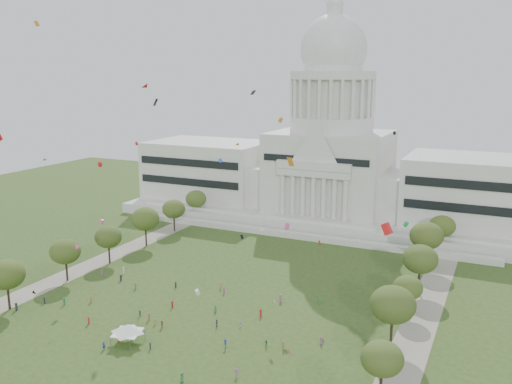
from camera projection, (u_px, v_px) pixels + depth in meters
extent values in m
plane|color=#32471C|center=(168.00, 341.00, 116.66)|extent=(400.00, 400.00, 0.00)
cube|color=beige|center=(330.00, 212.00, 218.01)|extent=(160.00, 60.00, 4.00)
cube|color=beige|center=(301.00, 236.00, 189.02)|extent=(130.00, 3.00, 2.00)
cube|color=beige|center=(309.00, 226.00, 195.78)|extent=(140.00, 3.00, 5.00)
cube|color=beige|center=(209.00, 171.00, 237.18)|extent=(50.00, 34.00, 22.00)
cube|color=beige|center=(479.00, 193.00, 191.56)|extent=(50.00, 34.00, 22.00)
cube|color=beige|center=(266.00, 183.00, 224.43)|extent=(12.00, 26.00, 16.00)
cube|color=beige|center=(397.00, 195.00, 202.04)|extent=(12.00, 26.00, 16.00)
cube|color=beige|center=(330.00, 173.00, 213.74)|extent=(44.00, 38.00, 28.00)
cube|color=beige|center=(314.00, 174.00, 195.36)|extent=(28.00, 3.00, 2.40)
cube|color=black|center=(188.00, 172.00, 221.54)|extent=(46.00, 0.40, 11.00)
cube|color=black|center=(477.00, 198.00, 175.92)|extent=(46.00, 0.40, 11.00)
cylinder|color=beige|center=(331.00, 124.00, 209.63)|extent=(32.00, 32.00, 6.00)
cylinder|color=beige|center=(332.00, 98.00, 207.51)|extent=(28.00, 28.00, 14.00)
cylinder|color=beige|center=(333.00, 75.00, 205.71)|extent=(32.40, 32.40, 3.00)
cylinder|color=beige|center=(333.00, 60.00, 204.54)|extent=(22.00, 22.00, 8.00)
ellipsoid|color=silver|center=(334.00, 50.00, 203.70)|extent=(25.00, 25.00, 26.20)
cylinder|color=beige|center=(335.00, 12.00, 200.84)|extent=(6.00, 6.00, 5.00)
ellipsoid|color=silver|center=(335.00, 4.00, 200.20)|extent=(6.40, 6.40, 5.12)
cube|color=gray|center=(91.00, 265.00, 163.11)|extent=(8.00, 160.00, 0.04)
cube|color=gray|center=(419.00, 326.00, 123.30)|extent=(8.00, 160.00, 0.04)
cylinder|color=black|center=(9.00, 298.00, 131.71)|extent=(0.56, 0.56, 5.75)
ellipsoid|color=#395118|center=(6.00, 275.00, 130.42)|extent=(8.86, 8.86, 7.25)
ellipsoid|color=#384F1B|center=(382.00, 359.00, 94.32)|extent=(7.58, 7.58, 6.20)
cylinder|color=black|center=(67.00, 271.00, 150.08)|extent=(0.56, 0.56, 5.47)
ellipsoid|color=#374C19|center=(65.00, 251.00, 148.85)|extent=(8.42, 8.42, 6.89)
cylinder|color=black|center=(391.00, 334.00, 113.12)|extent=(0.56, 0.56, 6.20)
ellipsoid|color=#334719|center=(393.00, 304.00, 111.73)|extent=(9.55, 9.55, 7.82)
cylinder|color=black|center=(109.00, 255.00, 164.40)|extent=(0.56, 0.56, 5.27)
ellipsoid|color=#304718|center=(108.00, 237.00, 163.22)|extent=(8.12, 8.12, 6.65)
cylinder|color=black|center=(407.00, 307.00, 128.28)|extent=(0.56, 0.56, 4.56)
ellipsoid|color=#3A511B|center=(408.00, 288.00, 127.26)|extent=(7.01, 7.01, 5.74)
cylinder|color=black|center=(146.00, 237.00, 180.70)|extent=(0.56, 0.56, 6.03)
ellipsoid|color=#364E16|center=(145.00, 219.00, 179.34)|extent=(9.29, 9.29, 7.60)
cylinder|color=black|center=(419.00, 282.00, 141.75)|extent=(0.56, 0.56, 5.97)
ellipsoid|color=#33491A|center=(420.00, 259.00, 140.41)|extent=(9.19, 9.19, 7.52)
cylinder|color=black|center=(174.00, 224.00, 197.68)|extent=(0.56, 0.56, 5.41)
ellipsoid|color=#3A4B1B|center=(174.00, 209.00, 196.47)|extent=(8.33, 8.33, 6.81)
cylinder|color=black|center=(425.00, 258.00, 160.07)|extent=(0.56, 0.56, 6.37)
ellipsoid|color=#3B4B1A|center=(427.00, 236.00, 158.64)|extent=(9.82, 9.82, 8.03)
cylinder|color=black|center=(196.00, 213.00, 214.42)|extent=(0.56, 0.56, 5.32)
ellipsoid|color=#37501B|center=(196.00, 199.00, 213.23)|extent=(8.19, 8.19, 6.70)
cylinder|color=black|center=(441.00, 243.00, 175.01)|extent=(0.56, 0.56, 5.47)
ellipsoid|color=#3E5117|center=(442.00, 226.00, 173.79)|extent=(8.42, 8.42, 6.89)
cylinder|color=#4C4C4C|center=(110.00, 341.00, 114.28)|extent=(0.12, 0.12, 2.28)
cylinder|color=#4C4C4C|center=(130.00, 346.00, 112.16)|extent=(0.12, 0.12, 2.28)
cylinder|color=#4C4C4C|center=(126.00, 331.00, 118.80)|extent=(0.12, 0.12, 2.28)
cylinder|color=#4C4C4C|center=(145.00, 335.00, 116.68)|extent=(0.12, 0.12, 2.28)
cube|color=white|center=(127.00, 333.00, 115.22)|extent=(6.67, 6.67, 0.18)
pyramid|color=white|center=(127.00, 328.00, 115.01)|extent=(9.34, 9.34, 1.83)
imported|color=#994C8C|center=(321.00, 341.00, 114.96)|extent=(0.88, 0.98, 1.68)
imported|color=#33723F|center=(266.00, 343.00, 113.83)|extent=(0.89, 0.74, 1.57)
imported|color=navy|center=(225.00, 344.00, 113.32)|extent=(1.31, 1.40, 1.97)
imported|color=#4C4C51|center=(217.00, 323.00, 122.88)|extent=(0.67, 1.11, 1.81)
imported|color=olive|center=(162.00, 324.00, 122.40)|extent=(1.37, 1.78, 1.80)
imported|color=#33723F|center=(182.00, 378.00, 100.63)|extent=(0.75, 1.04, 1.98)
imported|color=navy|center=(104.00, 346.00, 112.76)|extent=(0.76, 0.66, 1.74)
imported|color=#33723F|center=(140.00, 313.00, 128.31)|extent=(0.76, 0.48, 1.54)
imported|color=#994C8C|center=(237.00, 373.00, 102.52)|extent=(1.27, 1.14, 1.76)
imported|color=silver|center=(240.00, 324.00, 123.03)|extent=(0.46, 0.83, 1.40)
cube|color=#26262B|center=(16.00, 307.00, 131.42)|extent=(0.59, 0.56, 1.92)
cube|color=#26262B|center=(150.00, 346.00, 112.85)|extent=(0.41, 0.46, 1.48)
cube|color=#33723F|center=(319.00, 301.00, 135.20)|extent=(0.55, 0.51, 1.78)
cube|color=#33723F|center=(64.00, 302.00, 134.48)|extent=(0.41, 0.56, 1.89)
cube|color=#26262B|center=(121.00, 278.00, 150.24)|extent=(0.35, 0.50, 1.72)
cube|color=#26262B|center=(44.00, 300.00, 135.56)|extent=(0.49, 0.44, 1.57)
cube|color=#26262B|center=(176.00, 285.00, 145.63)|extent=(0.32, 0.46, 1.60)
cube|color=silver|center=(124.00, 270.00, 155.87)|extent=(0.58, 0.59, 1.94)
cube|color=olive|center=(155.00, 322.00, 123.89)|extent=(0.40, 0.45, 1.46)
cube|color=#994C8C|center=(280.00, 298.00, 136.27)|extent=(0.52, 0.33, 1.95)
cube|color=#B21E1E|center=(261.00, 313.00, 128.11)|extent=(0.34, 0.52, 1.89)
cube|color=olive|center=(283.00, 345.00, 112.81)|extent=(0.54, 0.59, 1.90)
cube|color=#994C8C|center=(224.00, 291.00, 141.56)|extent=(0.37, 0.48, 1.58)
cube|color=#B21E1E|center=(89.00, 321.00, 124.26)|extent=(0.53, 0.48, 1.70)
cube|color=#B21E1E|center=(119.00, 338.00, 116.23)|extent=(0.47, 0.31, 1.71)
cube|color=olive|center=(149.00, 317.00, 126.20)|extent=(0.32, 0.49, 1.79)
cube|color=#33723F|center=(215.00, 309.00, 130.77)|extent=(0.44, 0.50, 1.61)
cube|color=olive|center=(221.00, 285.00, 144.92)|extent=(0.53, 0.58, 1.87)
cube|color=#B21E1E|center=(172.00, 304.00, 133.04)|extent=(0.32, 0.48, 1.73)
cube|color=olive|center=(91.00, 299.00, 136.05)|extent=(0.53, 0.45, 1.71)
cube|color=#33723F|center=(135.00, 286.00, 144.42)|extent=(0.53, 0.49, 1.70)
cube|color=#994C8C|center=(102.00, 273.00, 154.58)|extent=(0.28, 0.41, 1.47)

